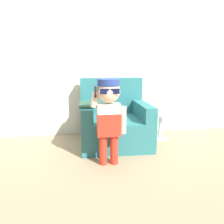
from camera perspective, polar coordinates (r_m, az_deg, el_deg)
The scene contains 5 objects.
ground_plane at distance 3.29m, azimuth 0.49°, elevation -9.60°, with size 10.00×10.00×0.00m, color #998466.
wall_back at distance 3.88m, azimuth -1.32°, elevation 13.31°, with size 10.00×0.05×2.60m.
armchair at distance 3.44m, azimuth 0.51°, elevation -2.69°, with size 1.05×0.97×1.01m.
person_child at distance 2.61m, azimuth -0.85°, elevation 0.84°, with size 0.43×0.33×1.06m.
side_table at distance 3.73m, azimuth 12.56°, elevation -2.94°, with size 0.37×0.37×0.44m.
Camera 1 is at (-0.45, -3.03, 1.22)m, focal length 35.00 mm.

